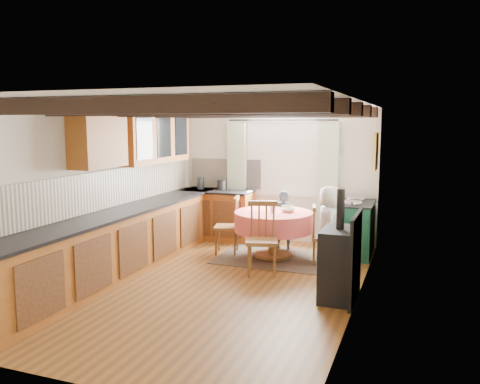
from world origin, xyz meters
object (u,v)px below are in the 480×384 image
at_px(aga_range, 353,228).
at_px(cast_iron_stove, 340,245).
at_px(dining_table, 273,235).
at_px(chair_right, 324,235).
at_px(child_far, 283,220).
at_px(chair_near, 262,239).
at_px(chair_left, 227,225).
at_px(child_right, 329,225).
at_px(cup, 273,209).

height_order(aga_range, cast_iron_stove, cast_iron_stove).
distance_m(dining_table, chair_right, 0.83).
xyz_separation_m(dining_table, child_far, (0.00, 0.59, 0.14)).
relative_size(chair_near, chair_left, 1.09).
distance_m(cast_iron_stove, child_right, 1.58).
distance_m(chair_right, cast_iron_stove, 1.50).
bearing_deg(aga_range, cast_iron_stove, -87.05).
xyz_separation_m(chair_near, child_far, (-0.09, 1.46, -0.01)).
relative_size(chair_left, child_far, 0.93).
distance_m(aga_range, cast_iron_stove, 2.15).
relative_size(chair_left, chair_right, 1.04).
xyz_separation_m(chair_near, chair_left, (-0.90, 0.89, -0.04)).
xyz_separation_m(chair_right, aga_range, (0.34, 0.72, -0.01)).
distance_m(chair_near, cast_iron_stove, 1.35).
bearing_deg(chair_right, chair_left, 73.87).
height_order(chair_right, child_right, child_right).
relative_size(dining_table, chair_left, 1.30).
xyz_separation_m(chair_right, child_right, (0.05, 0.11, 0.14)).
bearing_deg(child_right, aga_range, -41.90).
bearing_deg(cup, cast_iron_stove, -48.86).
relative_size(chair_right, child_right, 0.76).
height_order(dining_table, chair_near, chair_near).
bearing_deg(dining_table, chair_right, -5.40).
distance_m(dining_table, child_far, 0.61).
height_order(aga_range, cup, aga_range).
height_order(cast_iron_stove, child_far, cast_iron_stove).
xyz_separation_m(chair_left, chair_right, (1.64, -0.10, -0.02)).
distance_m(aga_range, cup, 1.39).
xyz_separation_m(cast_iron_stove, cup, (-1.28, 1.47, 0.11)).
distance_m(dining_table, aga_range, 1.33).
height_order(aga_range, child_right, child_right).
distance_m(chair_right, cup, 0.90).
height_order(dining_table, aga_range, aga_range).
bearing_deg(child_far, chair_near, 93.23).
xyz_separation_m(chair_near, child_right, (0.79, 0.90, 0.08)).
bearing_deg(cup, chair_left, 176.46).
bearing_deg(cup, dining_table, 80.42).
xyz_separation_m(dining_table, chair_right, (0.83, -0.08, 0.08)).
distance_m(dining_table, chair_near, 0.89).
xyz_separation_m(aga_range, cast_iron_stove, (0.11, -2.14, 0.24)).
relative_size(chair_right, cup, 8.79).
height_order(chair_near, aga_range, chair_near).
distance_m(chair_left, child_far, 0.99).
bearing_deg(chair_left, cast_iron_stove, 40.47).
xyz_separation_m(cast_iron_stove, child_right, (-0.40, 1.53, -0.08)).
height_order(chair_near, child_far, chair_near).
bearing_deg(aga_range, chair_left, -162.64).
bearing_deg(child_far, cup, 89.15).
bearing_deg(chair_right, cup, 73.90).
bearing_deg(cup, chair_near, -83.60).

